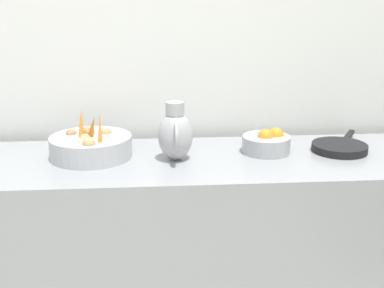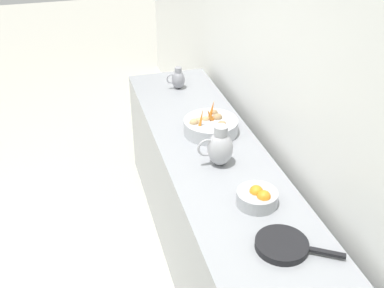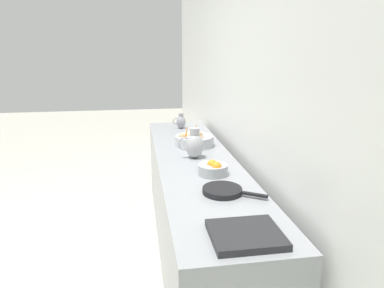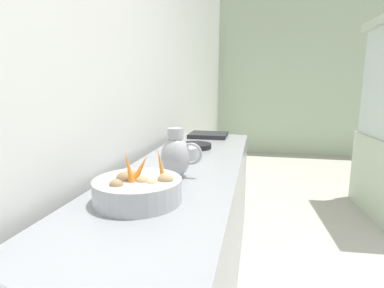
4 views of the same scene
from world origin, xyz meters
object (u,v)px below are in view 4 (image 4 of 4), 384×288
at_px(vegetable_colander, 138,189).
at_px(metal_pitcher_tall, 176,155).
at_px(orange_bowl, 182,151).
at_px(skillet_on_counter, 194,146).

bearing_deg(vegetable_colander, metal_pitcher_tall, 80.57).
bearing_deg(vegetable_colander, orange_bowl, 90.62).
xyz_separation_m(vegetable_colander, orange_bowl, (-0.01, 0.78, -0.01)).
xyz_separation_m(orange_bowl, metal_pitcher_tall, (0.07, -0.42, 0.07)).
relative_size(vegetable_colander, orange_bowl, 1.64).
bearing_deg(skillet_on_counter, vegetable_colander, -90.06).
relative_size(orange_bowl, metal_pitcher_tall, 0.86).
height_order(vegetable_colander, skillet_on_counter, vegetable_colander).
bearing_deg(skillet_on_counter, metal_pitcher_tall, -85.44).
relative_size(vegetable_colander, metal_pitcher_tall, 1.41).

